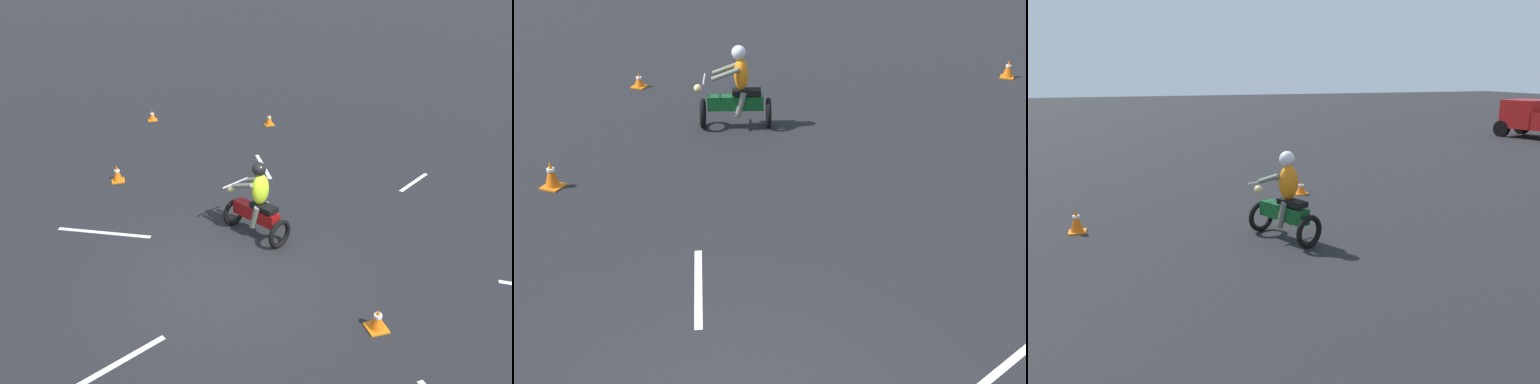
% 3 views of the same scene
% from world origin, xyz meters
% --- Properties ---
extents(motorcycle_rider_background, '(1.53, 1.13, 1.66)m').
position_xyz_m(motorcycle_rider_background, '(-3.44, 7.36, 0.73)').
color(motorcycle_rider_background, black).
rests_on(motorcycle_rider_background, ground).
extents(traffic_cone_near_left, '(0.32, 0.32, 0.43)m').
position_xyz_m(traffic_cone_near_left, '(1.21, 12.90, 0.21)').
color(traffic_cone_near_left, orange).
rests_on(traffic_cone_near_left, ground).
extents(traffic_cone_near_right, '(0.32, 0.32, 0.33)m').
position_xyz_m(traffic_cone_near_right, '(-6.65, 8.88, 0.16)').
color(traffic_cone_near_right, orange).
rests_on(traffic_cone_near_right, ground).
extents(traffic_cone_mid_left, '(0.32, 0.32, 0.47)m').
position_xyz_m(traffic_cone_mid_left, '(-5.11, 3.68, 0.23)').
color(traffic_cone_mid_left, orange).
rests_on(traffic_cone_mid_left, ground).
extents(lane_stripe_ne, '(0.97, 1.89, 0.01)m').
position_xyz_m(lane_stripe_ne, '(2.35, 2.03, 0.00)').
color(lane_stripe_ne, silver).
rests_on(lane_stripe_ne, ground).
extents(lane_stripe_nw, '(0.92, 1.65, 0.01)m').
position_xyz_m(lane_stripe_nw, '(-1.53, 1.96, 0.00)').
color(lane_stripe_nw, silver).
rests_on(lane_stripe_nw, ground).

